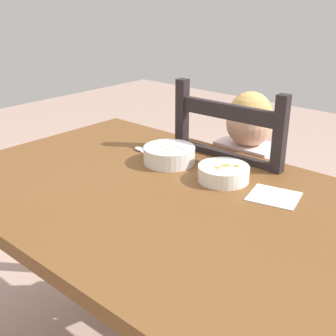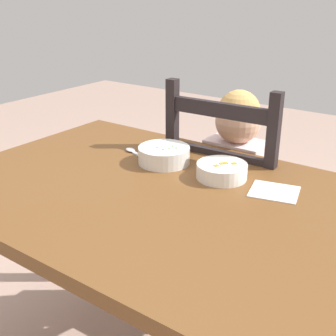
{
  "view_description": "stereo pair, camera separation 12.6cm",
  "coord_description": "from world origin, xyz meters",
  "px_view_note": "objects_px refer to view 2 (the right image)",
  "views": [
    {
      "loc": [
        0.79,
        -0.84,
        1.31
      ],
      "look_at": [
        0.0,
        0.06,
        0.82
      ],
      "focal_mm": 46.77,
      "sensor_mm": 36.0,
      "label": 1
    },
    {
      "loc": [
        0.69,
        -0.92,
        1.31
      ],
      "look_at": [
        0.0,
        0.06,
        0.82
      ],
      "focal_mm": 46.77,
      "sensor_mm": 36.0,
      "label": 2
    }
  ],
  "objects_px": {
    "bowl_of_carrots": "(222,170)",
    "spoon": "(133,152)",
    "child_figure": "(232,176)",
    "bowl_of_peas": "(164,154)",
    "dining_table": "(157,224)",
    "dining_chair": "(231,214)"
  },
  "relations": [
    {
      "from": "dining_chair",
      "to": "spoon",
      "type": "relative_size",
      "value": 7.5
    },
    {
      "from": "bowl_of_peas",
      "to": "bowl_of_carrots",
      "type": "bearing_deg",
      "value": 0.0
    },
    {
      "from": "dining_table",
      "to": "child_figure",
      "type": "relative_size",
      "value": 1.34
    },
    {
      "from": "child_figure",
      "to": "bowl_of_peas",
      "type": "height_order",
      "value": "child_figure"
    },
    {
      "from": "dining_table",
      "to": "bowl_of_carrots",
      "type": "height_order",
      "value": "bowl_of_carrots"
    },
    {
      "from": "dining_table",
      "to": "dining_chair",
      "type": "bearing_deg",
      "value": 89.48
    },
    {
      "from": "dining_table",
      "to": "bowl_of_carrots",
      "type": "distance_m",
      "value": 0.26
    },
    {
      "from": "dining_chair",
      "to": "bowl_of_carrots",
      "type": "xyz_separation_m",
      "value": [
        0.11,
        -0.3,
        0.31
      ]
    },
    {
      "from": "dining_chair",
      "to": "bowl_of_peas",
      "type": "relative_size",
      "value": 5.91
    },
    {
      "from": "dining_table",
      "to": "bowl_of_carrots",
      "type": "xyz_separation_m",
      "value": [
        0.11,
        0.18,
        0.14
      ]
    },
    {
      "from": "bowl_of_carrots",
      "to": "spoon",
      "type": "bearing_deg",
      "value": 177.72
    },
    {
      "from": "child_figure",
      "to": "bowl_of_peas",
      "type": "xyz_separation_m",
      "value": [
        -0.11,
        -0.29,
        0.16
      ]
    },
    {
      "from": "bowl_of_peas",
      "to": "spoon",
      "type": "height_order",
      "value": "bowl_of_peas"
    },
    {
      "from": "dining_chair",
      "to": "bowl_of_peas",
      "type": "height_order",
      "value": "dining_chair"
    },
    {
      "from": "spoon",
      "to": "dining_table",
      "type": "bearing_deg",
      "value": -38.17
    },
    {
      "from": "child_figure",
      "to": "bowl_of_carrots",
      "type": "xyz_separation_m",
      "value": [
        0.11,
        -0.29,
        0.15
      ]
    },
    {
      "from": "dining_chair",
      "to": "child_figure",
      "type": "relative_size",
      "value": 1.05
    },
    {
      "from": "bowl_of_carrots",
      "to": "spoon",
      "type": "relative_size",
      "value": 1.15
    },
    {
      "from": "dining_table",
      "to": "child_figure",
      "type": "bearing_deg",
      "value": 89.74
    },
    {
      "from": "dining_chair",
      "to": "child_figure",
      "type": "distance_m",
      "value": 0.16
    },
    {
      "from": "dining_table",
      "to": "child_figure",
      "type": "height_order",
      "value": "child_figure"
    },
    {
      "from": "bowl_of_carrots",
      "to": "child_figure",
      "type": "bearing_deg",
      "value": 110.55
    }
  ]
}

